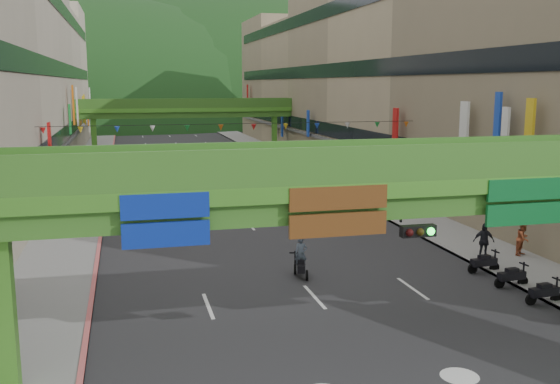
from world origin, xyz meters
TOP-DOWN VIEW (x-y plane):
  - road_slab at (0.00, 50.00)m, footprint 18.00×140.00m
  - sidewalk_left at (-11.00, 50.00)m, footprint 4.00×140.00m
  - sidewalk_right at (11.00, 50.00)m, footprint 4.00×140.00m
  - curb_left at (-9.10, 50.00)m, footprint 0.20×140.00m
  - curb_right at (9.10, 50.00)m, footprint 0.20×140.00m
  - building_row_right at (18.93, 50.00)m, footprint 12.80×95.00m
  - overpass_near at (0.93, 5.38)m, footprint 28.00×12.27m
  - overpass_far at (0.00, 65.00)m, footprint 28.00×2.20m
  - hill_left at (-15.00, 160.00)m, footprint 168.00×140.00m
  - hill_right at (25.00, 180.00)m, footprint 208.00×176.00m
  - bunting_string at (0.00, 30.00)m, footprint 26.00×0.36m
  - scooter_rider_near at (0.20, 14.78)m, footprint 0.74×1.58m
  - scooter_rider_mid at (2.33, 33.43)m, footprint 0.99×1.59m
  - scooter_rider_left at (-5.10, 24.11)m, footprint 1.14×1.58m
  - scooter_rider_far at (-2.16, 34.85)m, footprint 0.96×1.60m
  - parked_scooter_row at (8.80, 10.00)m, footprint 1.60×7.16m
  - car_silver at (-7.00, 55.58)m, footprint 2.08×4.36m
  - car_yellow at (-0.24, 68.53)m, footprint 1.97×3.83m
  - pedestrian_red at (12.20, 15.17)m, footprint 1.09×1.03m
  - pedestrian_dark at (9.80, 14.98)m, footprint 1.15×0.64m
  - pedestrian_blue at (9.80, 38.73)m, footprint 0.94×0.71m

SIDE VIEW (x-z plane):
  - hill_left at x=-15.00m, z-range -56.00..56.00m
  - hill_right at x=25.00m, z-range -64.00..64.00m
  - road_slab at x=0.00m, z-range 0.00..0.02m
  - sidewalk_left at x=-11.00m, z-range 0.00..0.15m
  - sidewalk_right at x=11.00m, z-range 0.00..0.15m
  - curb_left at x=-9.10m, z-range 0.00..0.18m
  - curb_right at x=9.10m, z-range 0.00..0.18m
  - parked_scooter_row at x=8.80m, z-range -0.02..1.06m
  - car_yellow at x=-0.24m, z-range 0.00..1.25m
  - car_silver at x=-7.00m, z-range 0.00..1.38m
  - pedestrian_red at x=12.20m, z-range 0.00..1.77m
  - scooter_rider_near at x=0.20m, z-range -0.08..1.86m
  - pedestrian_blue at x=9.80m, z-range 0.00..1.80m
  - pedestrian_dark at x=9.80m, z-range 0.00..1.86m
  - scooter_rider_left at x=-5.10m, z-range 0.01..2.19m
  - scooter_rider_far at x=-2.16m, z-range 0.03..2.21m
  - scooter_rider_mid at x=2.33m, z-range 0.04..2.20m
  - overpass_near at x=0.93m, z-range 1.66..8.76m
  - overpass_far at x=0.00m, z-range 1.85..8.95m
  - bunting_string at x=0.00m, z-range 5.73..6.19m
  - building_row_right at x=18.93m, z-range -0.04..18.96m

